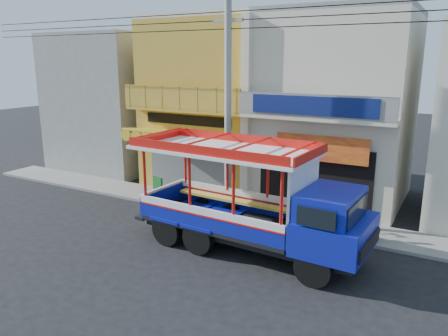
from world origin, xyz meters
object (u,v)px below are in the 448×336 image
(songthaew_truck, at_px, (264,204))
(potted_plant_b, at_px, (373,226))
(potted_plant_a, at_px, (346,217))
(potted_plant_c, at_px, (324,212))
(green_sign, at_px, (158,189))
(utility_pole, at_px, (231,92))

(songthaew_truck, height_order, potted_plant_b, songthaew_truck)
(potted_plant_a, bearing_deg, potted_plant_b, -54.11)
(songthaew_truck, relative_size, potted_plant_c, 8.39)
(potted_plant_a, height_order, potted_plant_c, potted_plant_c)
(potted_plant_b, relative_size, potted_plant_c, 1.02)
(green_sign, bearing_deg, songthaew_truck, -24.12)
(potted_plant_a, distance_m, potted_plant_c, 0.87)
(potted_plant_a, bearing_deg, utility_pole, 162.57)
(green_sign, bearing_deg, potted_plant_b, -0.99)
(potted_plant_b, distance_m, potted_plant_c, 2.02)
(utility_pole, distance_m, potted_plant_c, 5.75)
(utility_pole, xyz_separation_m, potted_plant_b, (5.50, 0.16, -4.43))
(songthaew_truck, bearing_deg, utility_pole, 134.99)
(utility_pole, xyz_separation_m, songthaew_truck, (2.59, -2.59, -3.26))
(green_sign, xyz_separation_m, potted_plant_a, (8.36, 0.39, 0.04))
(utility_pole, xyz_separation_m, potted_plant_c, (3.57, 0.79, -4.43))
(green_sign, relative_size, potted_plant_a, 1.09)
(songthaew_truck, relative_size, potted_plant_b, 8.23)
(songthaew_truck, xyz_separation_m, potted_plant_c, (0.99, 3.38, -1.18))
(green_sign, relative_size, potted_plant_b, 1.00)
(utility_pole, bearing_deg, potted_plant_c, 12.45)
(potted_plant_a, xyz_separation_m, potted_plant_b, (1.06, -0.55, 0.04))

